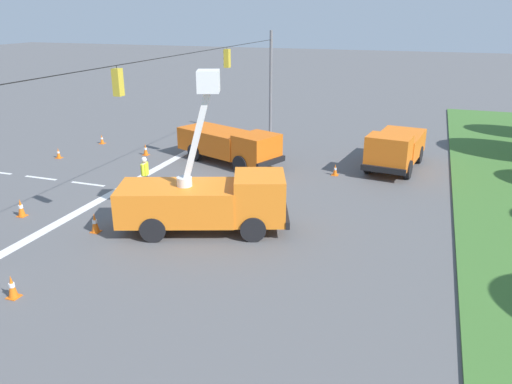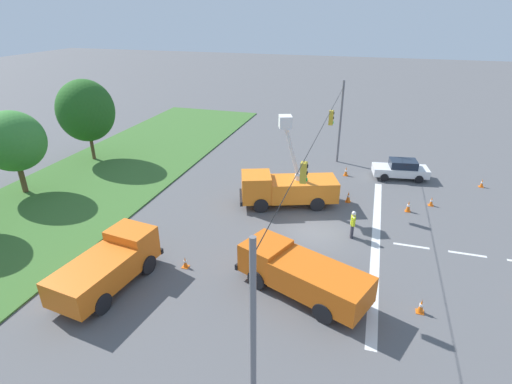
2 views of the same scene
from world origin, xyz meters
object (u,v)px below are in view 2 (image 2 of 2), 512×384
object	(u,v)px
utility_truck_support_far	(109,265)
traffic_cone_foreground_left	(482,183)
utility_truck_support_near	(301,273)
traffic_cone_mid_right	(185,262)
sedan_white	(401,169)
traffic_cone_foreground_right	(408,206)
traffic_cone_mid_left	(346,171)
traffic_cone_far_right	(421,306)
utility_truck_bucket_lift	(286,187)
tree_east	(12,141)
traffic_cone_far_left	(431,201)
traffic_cone_lane_edge_a	(348,197)
tree_far_east	(86,111)
road_worker	(353,223)

from	to	relation	value
utility_truck_support_far	traffic_cone_foreground_left	xyz separation A→B (m)	(18.56, -20.30, -0.87)
utility_truck_support_near	traffic_cone_mid_right	distance (m)	6.37
sedan_white	traffic_cone_foreground_right	distance (m)	6.04
traffic_cone_mid_left	traffic_cone_far_right	bearing A→B (deg)	-163.22
sedan_white	traffic_cone_far_right	size ratio (longest dim) A/B	6.29
utility_truck_bucket_lift	traffic_cone_far_right	distance (m)	12.29
tree_east	traffic_cone_mid_right	size ratio (longest dim) A/B	9.86
utility_truck_support_far	traffic_cone_far_left	distance (m)	21.47
utility_truck_bucket_lift	traffic_cone_lane_edge_a	bearing A→B (deg)	-68.18
utility_truck_support_far	traffic_cone_far_left	size ratio (longest dim) A/B	9.30
tree_far_east	traffic_cone_mid_right	bearing A→B (deg)	-129.94
utility_truck_support_far	sedan_white	bearing A→B (deg)	-37.46
utility_truck_support_far	road_worker	distance (m)	13.79
road_worker	traffic_cone_mid_left	xyz separation A→B (m)	(9.85, 1.20, -0.62)
tree_east	traffic_cone_far_left	size ratio (longest dim) A/B	9.52
tree_far_east	tree_east	bearing A→B (deg)	177.04
traffic_cone_mid_left	utility_truck_support_far	bearing A→B (deg)	150.83
traffic_cone_mid_right	traffic_cone_far_left	xyz separation A→B (m)	(11.62, -13.34, 0.01)
traffic_cone_foreground_right	traffic_cone_mid_left	size ratio (longest dim) A/B	1.04
road_worker	traffic_cone_foreground_left	xyz separation A→B (m)	(10.50, -9.11, -0.68)
tree_far_east	traffic_cone_far_left	size ratio (longest dim) A/B	11.07
sedan_white	traffic_cone_mid_left	bearing A→B (deg)	99.53
sedan_white	traffic_cone_mid_left	world-z (taller)	sedan_white
traffic_cone_lane_edge_a	utility_truck_bucket_lift	bearing A→B (deg)	111.82
tree_far_east	traffic_cone_far_right	world-z (taller)	tree_far_east
utility_truck_bucket_lift	traffic_cone_foreground_right	bearing A→B (deg)	-80.73
tree_east	traffic_cone_mid_left	bearing A→B (deg)	-65.69
tree_east	traffic_cone_foreground_left	distance (m)	35.04
sedan_white	tree_far_east	bearing A→B (deg)	97.34
traffic_cone_foreground_right	utility_truck_support_far	bearing A→B (deg)	130.75
road_worker	traffic_cone_foreground_left	size ratio (longest dim) A/B	2.71
utility_truck_support_near	tree_far_east	bearing A→B (deg)	58.69
traffic_cone_mid_left	utility_truck_support_near	bearing A→B (deg)	177.11
utility_truck_support_far	traffic_cone_foreground_right	xyz separation A→B (m)	(12.61, -14.63, -0.79)
traffic_cone_far_left	sedan_white	bearing A→B (deg)	23.10
utility_truck_support_far	sedan_white	xyz separation A→B (m)	(18.63, -14.27, -0.40)
traffic_cone_foreground_left	traffic_cone_far_left	size ratio (longest dim) A/B	1.00
sedan_white	traffic_cone_far_right	world-z (taller)	sedan_white
traffic_cone_lane_edge_a	traffic_cone_far_left	world-z (taller)	traffic_cone_lane_edge_a
traffic_cone_foreground_right	traffic_cone_mid_left	distance (m)	7.04
utility_truck_bucket_lift	traffic_cone_far_right	bearing A→B (deg)	-137.34
tree_far_east	sedan_white	xyz separation A→B (m)	(3.44, -26.66, -3.74)
tree_far_east	traffic_cone_far_right	xyz separation A→B (m)	(-12.93, -27.10, -4.18)
utility_truck_support_far	traffic_cone_lane_edge_a	world-z (taller)	utility_truck_support_far
utility_truck_support_far	tree_east	bearing A→B (deg)	59.19
traffic_cone_mid_right	tree_far_east	bearing A→B (deg)	50.06
road_worker	utility_truck_support_far	bearing A→B (deg)	125.74
traffic_cone_lane_edge_a	tree_east	bearing A→B (deg)	102.83
tree_far_east	traffic_cone_mid_left	size ratio (longest dim) A/B	9.41
utility_truck_support_near	traffic_cone_foreground_left	distance (m)	19.90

